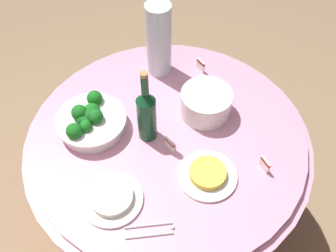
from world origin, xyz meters
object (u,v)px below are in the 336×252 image
(plate_stack, at_px, (206,103))
(food_plate_fried_egg, at_px, (208,174))
(serving_tongs, at_px, (151,230))
(wine_bottle, at_px, (147,114))
(decorative_fruit_vase, at_px, (159,44))
(food_plate_rice, at_px, (112,198))
(label_placard_mid, at_px, (201,65))
(broccoli_bowl, at_px, (90,121))
(label_placard_front, at_px, (265,164))
(label_placard_rear, at_px, (170,144))

(plate_stack, xyz_separation_m, food_plate_fried_egg, (-0.14, 0.28, -0.04))
(plate_stack, relative_size, serving_tongs, 1.35)
(plate_stack, xyz_separation_m, wine_bottle, (0.15, 0.22, 0.07))
(plate_stack, relative_size, decorative_fruit_vase, 0.62)
(wine_bottle, relative_size, serving_tongs, 2.16)
(food_plate_rice, bearing_deg, label_placard_mid, -88.14)
(broccoli_bowl, distance_m, wine_bottle, 0.24)
(serving_tongs, height_order, label_placard_front, label_placard_front)
(food_plate_rice, bearing_deg, plate_stack, -101.32)
(wine_bottle, height_order, food_plate_rice, wine_bottle)
(label_placard_front, bearing_deg, food_plate_rice, 42.57)
(wine_bottle, relative_size, label_placard_mid, 6.11)
(label_placard_front, height_order, label_placard_rear, same)
(serving_tongs, distance_m, label_placard_rear, 0.34)
(food_plate_fried_egg, relative_size, food_plate_rice, 1.00)
(label_placard_front, bearing_deg, serving_tongs, 59.85)
(food_plate_fried_egg, distance_m, food_plate_rice, 0.35)
(label_placard_front, bearing_deg, food_plate_fried_egg, 38.44)
(food_plate_rice, relative_size, label_placard_front, 4.00)
(plate_stack, height_order, food_plate_fried_egg, plate_stack)
(broccoli_bowl, relative_size, label_placard_front, 5.09)
(wine_bottle, distance_m, label_placard_front, 0.47)
(label_placard_mid, bearing_deg, label_placard_rear, 101.50)
(food_plate_fried_egg, bearing_deg, broccoli_bowl, 2.81)
(label_placard_mid, bearing_deg, broccoli_bowl, 66.16)
(serving_tongs, distance_m, label_placard_front, 0.48)
(serving_tongs, relative_size, label_placard_mid, 2.82)
(decorative_fruit_vase, relative_size, food_plate_rice, 1.55)
(broccoli_bowl, bearing_deg, label_placard_rear, -168.74)
(serving_tongs, relative_size, food_plate_fried_egg, 0.71)
(plate_stack, distance_m, wine_bottle, 0.27)
(food_plate_fried_egg, bearing_deg, decorative_fruit_vase, -42.85)
(decorative_fruit_vase, bearing_deg, label_placard_rear, 125.11)
(decorative_fruit_vase, bearing_deg, food_plate_rice, 106.11)
(wine_bottle, bearing_deg, food_plate_rice, 97.44)
(serving_tongs, height_order, food_plate_fried_egg, food_plate_fried_egg)
(broccoli_bowl, relative_size, food_plate_fried_egg, 1.27)
(food_plate_fried_egg, distance_m, label_placard_mid, 0.57)
(decorative_fruit_vase, xyz_separation_m, food_plate_rice, (-0.19, 0.66, -0.13))
(label_placard_rear, bearing_deg, food_plate_rice, 76.65)
(broccoli_bowl, distance_m, label_placard_mid, 0.57)
(decorative_fruit_vase, distance_m, food_plate_rice, 0.70)
(wine_bottle, relative_size, label_placard_rear, 6.11)
(broccoli_bowl, distance_m, food_plate_rice, 0.34)
(decorative_fruit_vase, xyz_separation_m, label_placard_front, (-0.61, 0.28, -0.12))
(wine_bottle, height_order, label_placard_front, wine_bottle)
(label_placard_rear, bearing_deg, plate_stack, -98.80)
(wine_bottle, relative_size, label_placard_front, 6.11)
(broccoli_bowl, height_order, wine_bottle, wine_bottle)
(plate_stack, distance_m, serving_tongs, 0.57)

